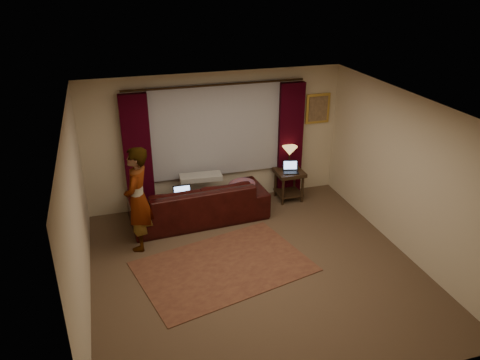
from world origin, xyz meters
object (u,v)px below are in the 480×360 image
laptop_table (291,167)px  tiffany_lamp (289,158)px  laptop_sofa (183,194)px  end_table (289,185)px  sofa (198,195)px  person (138,199)px

laptop_table → tiffany_lamp: bearing=94.1°
laptop_sofa → tiffany_lamp: tiffany_lamp is taller
laptop_sofa → end_table: (2.22, 0.44, -0.31)m
laptop_table → sofa: bearing=-160.1°
end_table → laptop_table: laptop_table is taller
tiffany_lamp → laptop_table: (-0.03, -0.17, -0.13)m
end_table → tiffany_lamp: bearing=75.5°
laptop_sofa → person: bearing=-149.3°
laptop_sofa → laptop_table: bearing=8.6°
sofa → laptop_sofa: size_ratio=7.05×
laptop_sofa → laptop_table: 2.24m
end_table → person: person is taller
laptop_sofa → person: size_ratio=0.20×
sofa → tiffany_lamp: size_ratio=5.18×
tiffany_lamp → end_table: bearing=-104.5°
laptop_sofa → end_table: 2.28m
person → sofa: bearing=140.9°
laptop_sofa → person: (-0.82, -0.50, 0.27)m
laptop_table → person: person is taller
sofa → person: size_ratio=1.40×
sofa → laptop_table: bearing=-177.2°
tiffany_lamp → sofa: bearing=-169.1°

